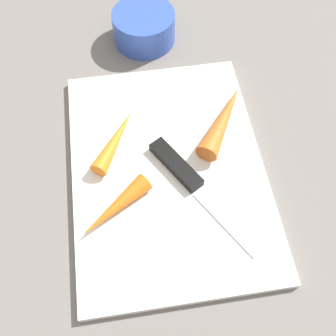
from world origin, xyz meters
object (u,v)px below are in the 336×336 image
carrot_shortest (115,208)px  carrot_longest (224,119)px  small_bowl (145,27)px  carrot_medium (116,140)px  knife (183,173)px  cutting_board (168,170)px

carrot_shortest → carrot_longest: bearing=178.3°
carrot_shortest → small_bowl: size_ratio=1.04×
small_bowl → carrot_medium: bearing=162.7°
carrot_medium → carrot_shortest: (-0.10, 0.01, 0.00)m
knife → carrot_shortest: carrot_shortest is taller
carrot_longest → small_bowl: bearing=56.6°
knife → carrot_shortest: (-0.04, 0.09, 0.01)m
carrot_longest → carrot_shortest: (-0.11, 0.16, -0.00)m
carrot_longest → carrot_shortest: size_ratio=1.25×
carrot_medium → cutting_board: bearing=-95.7°
knife → carrot_medium: size_ratio=1.69×
carrot_shortest → carrot_medium: bearing=-131.7°
carrot_medium → carrot_shortest: carrot_shortest is taller
knife → small_bowl: 0.28m
cutting_board → carrot_medium: (0.05, 0.07, 0.02)m
cutting_board → knife: size_ratio=1.98×
knife → carrot_longest: (0.07, -0.07, 0.01)m
carrot_longest → carrot_medium: bearing=127.2°
cutting_board → carrot_longest: bearing=-56.4°
knife → carrot_shortest: bearing=-98.1°
small_bowl → carrot_longest: bearing=-156.8°
cutting_board → carrot_medium: size_ratio=3.34×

